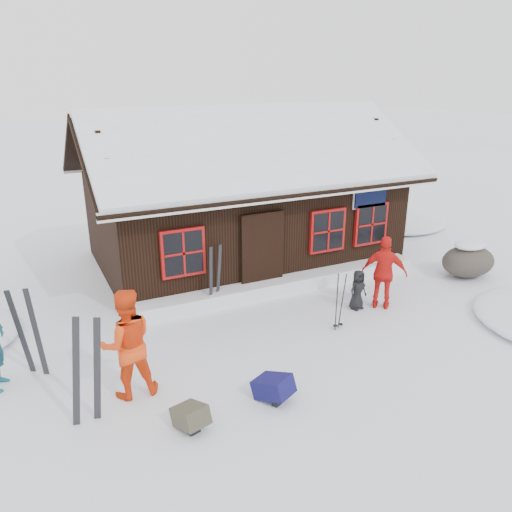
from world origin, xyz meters
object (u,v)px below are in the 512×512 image
object	(u,v)px
skier_orange_left	(127,344)
ski_poles	(339,302)
skier_orange_right	(384,273)
ski_pair_left	(87,372)
boulder	(468,260)
skier_crouched	(358,290)
backpack_blue	(273,391)
backpack_olive	(191,420)

from	to	relation	value
skier_orange_left	ski_poles	world-z (taller)	skier_orange_left
skier_orange_right	ski_pair_left	bearing A→B (deg)	53.05
boulder	ski_poles	xyz separation A→B (m)	(-4.88, -0.98, 0.16)
skier_orange_right	ski_pair_left	distance (m)	6.87
ski_pair_left	skier_orange_left	bearing A→B (deg)	46.76
skier_orange_right	ski_poles	world-z (taller)	skier_orange_right
boulder	skier_crouched	bearing A→B (deg)	-174.84
backpack_blue	ski_poles	bearing A→B (deg)	7.41
skier_orange_right	ski_pair_left	xyz separation A→B (m)	(-6.75, -1.27, 0.01)
skier_orange_right	boulder	world-z (taller)	skier_orange_right
skier_orange_right	backpack_olive	world-z (taller)	skier_orange_right
boulder	ski_pair_left	distance (m)	10.29
skier_orange_left	boulder	bearing A→B (deg)	-169.64
ski_pair_left	skier_crouched	bearing A→B (deg)	27.60
skier_orange_right	skier_crouched	xyz separation A→B (m)	(-0.56, 0.20, -0.40)
backpack_blue	skier_orange_right	bearing A→B (deg)	1.09
ski_pair_left	boulder	bearing A→B (deg)	24.47
skier_orange_left	ski_pair_left	size ratio (longest dim) A/B	1.04
skier_orange_right	ski_poles	bearing A→B (deg)	57.85
skier_orange_left	ski_poles	xyz separation A→B (m)	(4.53, 0.40, -0.35)
skier_orange_left	backpack_blue	xyz separation A→B (m)	(2.11, -1.20, -0.80)
skier_crouched	boulder	world-z (taller)	skier_crouched
ski_poles	backpack_blue	bearing A→B (deg)	-146.52
backpack_olive	skier_crouched	bearing A→B (deg)	11.37
skier_orange_left	ski_poles	bearing A→B (deg)	-172.94
ski_pair_left	skier_orange_right	bearing A→B (deg)	24.86
ski_poles	skier_orange_left	bearing A→B (deg)	-175.00
backpack_olive	skier_orange_right	bearing A→B (deg)	7.17
boulder	backpack_olive	xyz separation A→B (m)	(-8.78, -2.66, -0.30)
skier_orange_left	backpack_olive	world-z (taller)	skier_orange_left
skier_crouched	skier_orange_left	bearing A→B (deg)	-177.62
skier_orange_right	boulder	bearing A→B (deg)	-128.15
skier_orange_left	backpack_olive	xyz separation A→B (m)	(0.63, -1.29, -0.82)
ski_poles	backpack_blue	xyz separation A→B (m)	(-2.42, -1.60, -0.45)
skier_crouched	backpack_olive	xyz separation A→B (m)	(-4.86, -2.31, -0.33)
skier_crouched	backpack_blue	bearing A→B (deg)	-154.75
backpack_blue	backpack_olive	size ratio (longest dim) A/B	1.10
skier_crouched	ski_pair_left	distance (m)	6.38
skier_orange_left	skier_orange_right	xyz separation A→B (m)	(6.05, 0.81, -0.09)
skier_crouched	backpack_olive	distance (m)	5.39
skier_orange_left	ski_pair_left	bearing A→B (deg)	34.57
skier_orange_right	boulder	distance (m)	3.44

